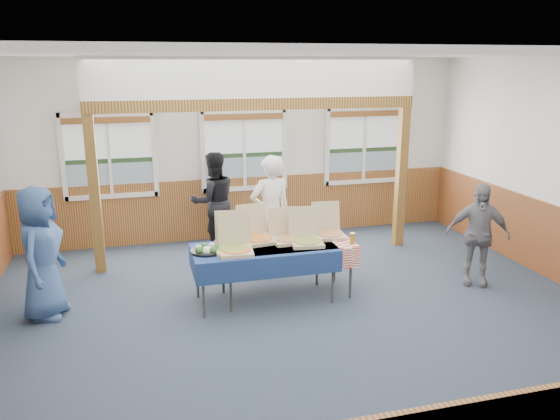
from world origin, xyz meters
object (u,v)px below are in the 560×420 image
object	(u,v)px
man_blue	(41,253)
person_grey	(478,234)
table_right	(286,247)
woman_white	(270,214)
woman_black	(214,201)
table_left	(264,251)

from	to	relation	value
man_blue	person_grey	distance (m)	5.86
table_right	woman_white	world-z (taller)	woman_white
woman_black	man_blue	world-z (taller)	man_blue
woman_white	man_blue	world-z (taller)	woman_white
table_right	woman_white	size ratio (longest dim) A/B	1.10
table_left	woman_white	world-z (taller)	woman_white
table_right	person_grey	distance (m)	2.77
table_right	man_blue	world-z (taller)	man_blue
table_right	woman_white	bearing A→B (deg)	113.00
woman_white	woman_black	world-z (taller)	woman_white
table_left	man_blue	distance (m)	2.78
woman_black	table_left	bearing A→B (deg)	88.99
woman_white	man_blue	distance (m)	3.22
table_left	woman_black	size ratio (longest dim) A/B	1.13
table_left	person_grey	distance (m)	3.09
man_blue	woman_black	bearing A→B (deg)	-36.48
woman_white	table_left	bearing A→B (deg)	59.68
table_right	person_grey	bearing A→B (deg)	18.66
table_left	person_grey	world-z (taller)	person_grey
man_blue	woman_white	bearing A→B (deg)	-61.95
woman_black	person_grey	distance (m)	4.23
woman_black	person_grey	bearing A→B (deg)	134.43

